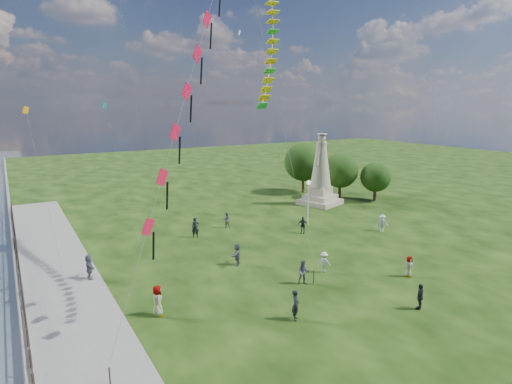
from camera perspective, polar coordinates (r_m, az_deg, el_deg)
ground at (r=61.22m, az=30.96°, el=-1.32°), size 106.50×160.00×0.60m
waterfront at (r=29.48m, az=-26.41°, el=-13.24°), size 200.00×200.00×1.51m
statue at (r=50.75m, az=8.61°, el=1.85°), size 5.20×5.20×8.34m
lamppost at (r=41.86m, az=7.00°, el=-0.16°), size 0.41×0.41×4.43m
tree_row at (r=55.59m, az=9.53°, el=3.29°), size 8.98×12.90×6.70m
person_0 at (r=24.48m, az=5.31°, el=-14.77°), size 0.71×0.76×1.75m
person_1 at (r=28.87m, az=6.35°, el=-10.59°), size 0.96×0.87×1.68m
person_2 at (r=31.08m, az=9.06°, el=-9.21°), size 1.01×1.04×1.48m
person_3 at (r=27.25m, az=21.03°, el=-12.89°), size 1.03×0.79×1.56m
person_4 at (r=31.73m, az=19.72°, el=-9.33°), size 0.73×0.45×1.48m
person_5 at (r=31.43m, az=-21.33°, el=-9.40°), size 0.76×1.64×1.74m
person_6 at (r=38.56m, az=-8.08°, el=-4.73°), size 0.76×0.61×1.82m
person_7 at (r=41.27m, az=-3.97°, el=-3.73°), size 0.87×0.69×1.55m
person_8 at (r=41.70m, az=16.47°, el=-3.98°), size 1.14×1.12×1.63m
person_9 at (r=39.66m, az=6.25°, el=-4.39°), size 0.94×1.03×1.59m
person_10 at (r=25.40m, az=-13.00°, el=-13.95°), size 0.68×0.96×1.80m
person_11 at (r=31.95m, az=-2.52°, el=-8.28°), size 1.55×1.60×1.68m
red_kite_train at (r=24.29m, az=-9.31°, el=12.24°), size 10.07×9.35×19.36m
small_kites at (r=44.09m, az=-9.92°, el=16.04°), size 30.84×16.43×31.48m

